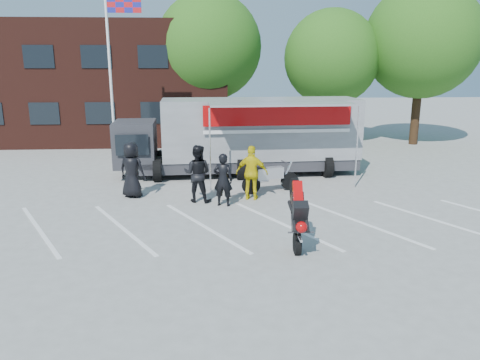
{
  "coord_description": "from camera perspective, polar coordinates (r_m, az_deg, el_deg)",
  "views": [
    {
      "loc": [
        -1.95,
        -12.19,
        4.78
      ],
      "look_at": [
        -1.1,
        1.42,
        1.3
      ],
      "focal_mm": 35.0,
      "sensor_mm": 36.0,
      "label": 1
    }
  ],
  "objects": [
    {
      "name": "transporter_truck",
      "position": [
        20.46,
        1.07,
        0.8
      ],
      "size": [
        10.36,
        5.36,
        3.23
      ],
      "primitive_type": null,
      "rotation": [
        0.0,
        0.0,
        0.05
      ],
      "color": "#92959A",
      "rests_on": "ground"
    },
    {
      "name": "parking_bay_lines",
      "position": [
        14.16,
        4.56,
        -5.43
      ],
      "size": [
        18.09,
        13.33,
        0.01
      ],
      "primitive_type": "cube",
      "rotation": [
        0.0,
        0.0,
        0.52
      ],
      "color": "white",
      "rests_on": "ground"
    },
    {
      "name": "spectator_leather_a",
      "position": [
        17.14,
        -13.05,
        1.2
      ],
      "size": [
        1.14,
        0.95,
        2.0
      ],
      "primitive_type": "imported",
      "rotation": [
        0.0,
        0.0,
        2.76
      ],
      "color": "black",
      "rests_on": "ground"
    },
    {
      "name": "flagpole",
      "position": [
        22.6,
        -15.02,
        14.54
      ],
      "size": [
        1.61,
        0.12,
        8.0
      ],
      "color": "white",
      "rests_on": "ground"
    },
    {
      "name": "ground",
      "position": [
        13.24,
        5.17,
        -6.91
      ],
      "size": [
        100.0,
        100.0,
        0.0
      ],
      "primitive_type": "plane",
      "color": "#9F9F9A",
      "rests_on": "ground"
    },
    {
      "name": "tree_mid",
      "position": [
        28.06,
        11.11,
        14.4
      ],
      "size": [
        5.44,
        5.44,
        7.68
      ],
      "color": "#382314",
      "rests_on": "ground"
    },
    {
      "name": "tree_left",
      "position": [
        28.2,
        -3.83,
        15.88
      ],
      "size": [
        6.12,
        6.12,
        8.64
      ],
      "color": "#382314",
      "rests_on": "ground"
    },
    {
      "name": "spectator_leather_c",
      "position": [
        16.23,
        -5.21,
        0.79
      ],
      "size": [
        1.13,
        0.98,
        2.0
      ],
      "primitive_type": "imported",
      "rotation": [
        0.0,
        0.0,
        2.89
      ],
      "color": "black",
      "rests_on": "ground"
    },
    {
      "name": "stunt_bike_rider",
      "position": [
        12.78,
        6.53,
        -7.75
      ],
      "size": [
        0.86,
        1.74,
        2.02
      ],
      "primitive_type": null,
      "rotation": [
        0.0,
        0.0,
        -0.03
      ],
      "color": "black",
      "rests_on": "ground"
    },
    {
      "name": "tree_right",
      "position": [
        29.26,
        21.34,
        15.53
      ],
      "size": [
        6.46,
        6.46,
        9.12
      ],
      "color": "#382314",
      "rests_on": "ground"
    },
    {
      "name": "parked_motorcycle",
      "position": [
        17.63,
        3.74,
        -1.45
      ],
      "size": [
        2.45,
        1.47,
        1.22
      ],
      "primitive_type": null,
      "rotation": [
        0.0,
        0.0,
        1.89
      ],
      "color": "#B2B2B7",
      "rests_on": "ground"
    },
    {
      "name": "spectator_leather_b",
      "position": [
        15.72,
        -2.07,
        0.03
      ],
      "size": [
        0.75,
        0.59,
        1.81
      ],
      "primitive_type": "imported",
      "rotation": [
        0.0,
        0.0,
        2.87
      ],
      "color": "black",
      "rests_on": "ground"
    },
    {
      "name": "office_building",
      "position": [
        31.27,
        -18.87,
        11.22
      ],
      "size": [
        18.0,
        8.0,
        7.0
      ],
      "primitive_type": "cube",
      "color": "#401B14",
      "rests_on": "ground"
    },
    {
      "name": "spectator_hivis",
      "position": [
        16.41,
        1.46,
        0.87
      ],
      "size": [
        1.21,
        0.73,
        1.93
      ],
      "primitive_type": "imported",
      "rotation": [
        0.0,
        0.0,
        2.9
      ],
      "color": "yellow",
      "rests_on": "ground"
    }
  ]
}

